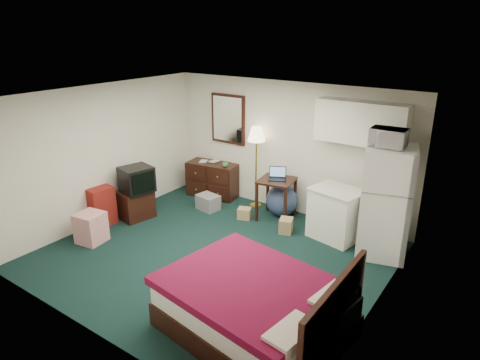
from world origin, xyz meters
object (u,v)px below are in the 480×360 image
Objects in this scene: floor_lamp at (256,167)px; dresser at (213,179)px; fridge at (386,203)px; suitcase at (102,207)px; tv_stand at (135,204)px; bed at (254,308)px; kitchen_counter at (336,215)px; desk at (276,199)px.

dresser is at bearing -176.15° from floor_lamp.
fridge is 4.88m from suitcase.
dresser is at bearing 158.88° from fridge.
suitcase is (-0.23, -0.56, 0.09)m from tv_stand.
fridge is 0.87× the size of bed.
fridge is (0.82, -0.08, 0.45)m from kitchen_counter.
desk is at bearing -15.92° from dresser.
floor_lamp is at bearing 179.52° from kitchen_counter.
floor_lamp is 2.43m from tv_stand.
dresser is at bearing -174.86° from kitchen_counter.
desk is (0.64, -0.29, -0.42)m from floor_lamp.
bed is (1.39, -2.88, -0.07)m from desk.
fridge is (3.72, -0.41, 0.52)m from dresser.
kitchen_counter is 0.49× the size of fridge.
dresser is 1.49× the size of suitcase.
floor_lamp is 2.77× the size of tv_stand.
tv_stand is at bearing -177.95° from fridge.
floor_lamp reaches higher than dresser.
dresser is 1.13m from floor_lamp.
dresser is 0.61× the size of fridge.
desk is at bearing -24.68° from floor_lamp.
dresser is 3.78m from fridge.
floor_lamp is 1.89× the size of kitchen_counter.
bed is 3.87m from tv_stand.
dresser is at bearing 83.40° from tv_stand.
floor_lamp is 0.92× the size of fridge.
suitcase is (-2.44, -2.04, -0.03)m from desk.
suitcase reaches higher than bed.
tv_stand is at bearing -146.60° from kitchen_counter.
suitcase is (-0.76, -2.26, -0.01)m from dresser.
kitchen_counter is 2.78m from bed.
floor_lamp reaches higher than bed.
desk is 1.33× the size of tv_stand.
kitchen_counter is 3.70m from tv_stand.
floor_lamp is at bearing -4.48° from dresser.
dresser is at bearing 78.03° from suitcase.
fridge is (2.04, -0.18, 0.49)m from desk.
desk is 1.23m from kitchen_counter.
fridge reaches higher than bed.
fridge is 2.46× the size of suitcase.
kitchen_counter is 0.43× the size of bed.
dresser is 2.39m from suitcase.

